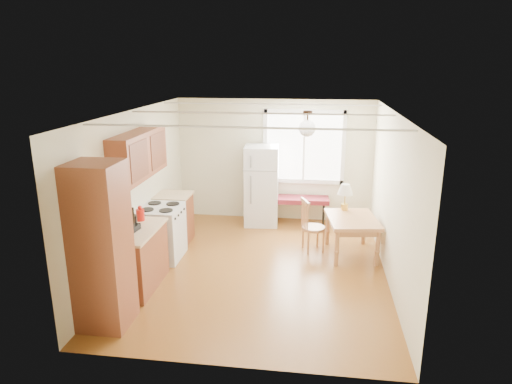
% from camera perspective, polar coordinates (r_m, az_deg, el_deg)
% --- Properties ---
extents(room_shell, '(4.60, 5.60, 2.62)m').
position_cam_1_polar(room_shell, '(7.03, 0.38, -0.25)').
color(room_shell, brown).
rests_on(room_shell, ground).
extents(kitchen_run, '(0.65, 3.40, 2.20)m').
position_cam_1_polar(kitchen_run, '(7.00, -14.42, -4.38)').
color(kitchen_run, brown).
rests_on(kitchen_run, ground).
extents(window_unit, '(1.64, 0.05, 1.51)m').
position_cam_1_polar(window_unit, '(9.32, 6.02, 5.62)').
color(window_unit, white).
rests_on(window_unit, room_shell).
extents(pendant_light, '(0.26, 0.26, 0.40)m').
position_cam_1_polar(pendant_light, '(7.16, 6.42, 8.03)').
color(pendant_light, '#301E15').
rests_on(pendant_light, room_shell).
extents(refrigerator, '(0.71, 0.72, 1.61)m').
position_cam_1_polar(refrigerator, '(9.20, 0.70, 0.82)').
color(refrigerator, silver).
rests_on(refrigerator, ground).
extents(bench, '(1.22, 0.50, 0.56)m').
position_cam_1_polar(bench, '(9.33, 5.39, -1.04)').
color(bench, maroon).
rests_on(bench, ground).
extents(dining_table, '(0.94, 1.17, 0.67)m').
position_cam_1_polar(dining_table, '(7.94, 11.91, -3.88)').
color(dining_table, '#A1683E').
rests_on(dining_table, ground).
extents(chair, '(0.46, 0.45, 0.93)m').
position_cam_1_polar(chair, '(7.98, 6.64, -3.79)').
color(chair, '#A1683E').
rests_on(chair, ground).
extents(table_lamp, '(0.27, 0.27, 0.47)m').
position_cam_1_polar(table_lamp, '(8.20, 11.10, 0.08)').
color(table_lamp, gold).
rests_on(table_lamp, dining_table).
extents(coffee_maker, '(0.22, 0.26, 0.38)m').
position_cam_1_polar(coffee_maker, '(6.69, -15.48, -3.63)').
color(coffee_maker, black).
rests_on(coffee_maker, kitchen_run).
extents(kettle, '(0.12, 0.12, 0.24)m').
position_cam_1_polar(kettle, '(7.10, -14.27, -2.72)').
color(kettle, red).
rests_on(kettle, kitchen_run).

